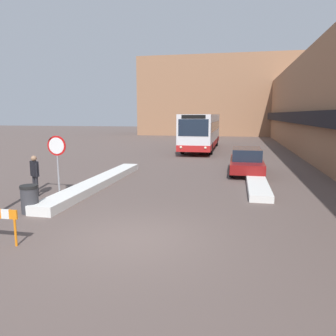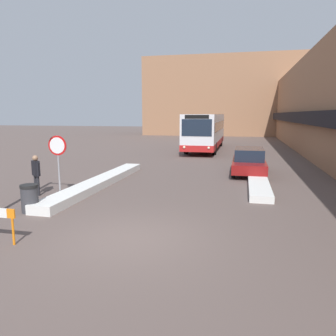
{
  "view_description": "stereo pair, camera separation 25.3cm",
  "coord_description": "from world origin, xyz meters",
  "px_view_note": "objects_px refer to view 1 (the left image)",
  "views": [
    {
      "loc": [
        2.59,
        -7.92,
        3.27
      ],
      "look_at": [
        0.04,
        4.32,
        1.23
      ],
      "focal_mm": 35.0,
      "sensor_mm": 36.0,
      "label": 1
    },
    {
      "loc": [
        2.84,
        -7.87,
        3.27
      ],
      "look_at": [
        0.04,
        4.32,
        1.23
      ],
      "focal_mm": 35.0,
      "sensor_mm": 36.0,
      "label": 2
    }
  ],
  "objects_px": {
    "parked_car_front": "(247,161)",
    "stop_sign": "(57,153)",
    "city_bus": "(202,131)",
    "pedestrian": "(35,172)",
    "trash_bin": "(30,199)"
  },
  "relations": [
    {
      "from": "stop_sign",
      "to": "trash_bin",
      "type": "xyz_separation_m",
      "value": [
        -0.02,
        -1.82,
        -1.33
      ]
    },
    {
      "from": "stop_sign",
      "to": "pedestrian",
      "type": "xyz_separation_m",
      "value": [
        -1.23,
        0.32,
        -0.82
      ]
    },
    {
      "from": "stop_sign",
      "to": "parked_car_front",
      "type": "bearing_deg",
      "value": 45.57
    },
    {
      "from": "city_bus",
      "to": "trash_bin",
      "type": "bearing_deg",
      "value": -99.33
    },
    {
      "from": "city_bus",
      "to": "stop_sign",
      "type": "bearing_deg",
      "value": -100.11
    },
    {
      "from": "city_bus",
      "to": "pedestrian",
      "type": "height_order",
      "value": "city_bus"
    },
    {
      "from": "stop_sign",
      "to": "trash_bin",
      "type": "height_order",
      "value": "stop_sign"
    },
    {
      "from": "city_bus",
      "to": "parked_car_front",
      "type": "distance_m",
      "value": 12.74
    },
    {
      "from": "stop_sign",
      "to": "trash_bin",
      "type": "distance_m",
      "value": 2.26
    },
    {
      "from": "parked_car_front",
      "to": "stop_sign",
      "type": "height_order",
      "value": "stop_sign"
    },
    {
      "from": "parked_car_front",
      "to": "stop_sign",
      "type": "relative_size",
      "value": 1.86
    },
    {
      "from": "city_bus",
      "to": "stop_sign",
      "type": "xyz_separation_m",
      "value": [
        -3.49,
        -19.56,
        0.03
      ]
    },
    {
      "from": "pedestrian",
      "to": "city_bus",
      "type": "bearing_deg",
      "value": 113.14
    },
    {
      "from": "parked_car_front",
      "to": "city_bus",
      "type": "bearing_deg",
      "value": 107.48
    },
    {
      "from": "city_bus",
      "to": "trash_bin",
      "type": "relative_size",
      "value": 13.01
    }
  ]
}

